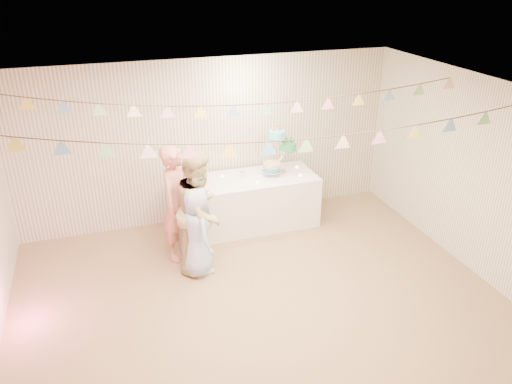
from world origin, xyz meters
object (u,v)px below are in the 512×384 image
object	(u,v)px
person_adult_b	(200,211)
person_child	(198,231)
table	(247,202)
person_adult_a	(178,203)
cake_stand	(279,155)

from	to	relation	value
person_adult_b	person_child	distance (m)	0.28
table	person_adult_a	size ratio (longest dim) A/B	1.30
person_adult_a	cake_stand	bearing A→B (deg)	-33.39
person_adult_a	person_child	xyz separation A→B (m)	(0.17, -0.49, -0.21)
person_adult_a	person_child	distance (m)	0.56
person_adult_b	cake_stand	bearing A→B (deg)	-24.28
person_adult_a	person_adult_b	world-z (taller)	person_adult_b
cake_stand	person_adult_a	xyz separation A→B (m)	(-1.74, -0.62, -0.28)
table	person_adult_b	xyz separation A→B (m)	(-0.94, -0.91, 0.44)
person_adult_a	table	bearing A→B (deg)	-27.36
cake_stand	person_adult_a	size ratio (longest dim) A/B	0.44
person_adult_a	person_child	world-z (taller)	person_adult_a
cake_stand	person_adult_a	world-z (taller)	person_adult_a
person_adult_a	person_adult_b	bearing A→B (deg)	-107.10
person_child	person_adult_b	bearing A→B (deg)	-35.32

